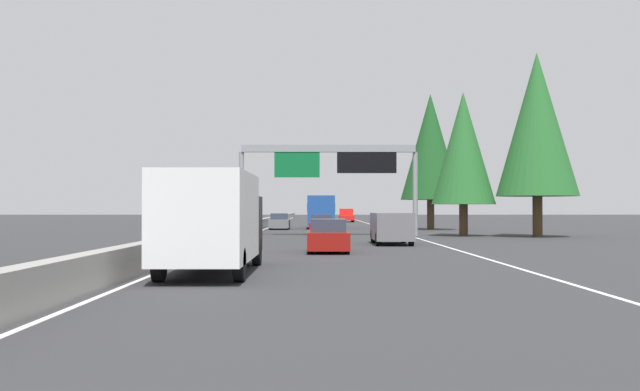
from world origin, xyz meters
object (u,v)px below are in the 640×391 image
object	(u,v)px
sign_gantry_overhead	(331,163)
conifer_right_near	(463,148)
box_truck_mid_center	(213,219)
sedan_near_center	(322,226)
minivan_mid_right	(391,227)
conifer_right_far	(430,147)
pickup_far_center	(346,215)
sedan_near_right	(280,222)
bus_distant_b	(321,210)
conifer_right_mid	(537,124)
sedan_far_right	(328,237)

from	to	relation	value
sign_gantry_overhead	conifer_right_near	world-z (taller)	conifer_right_near
box_truck_mid_center	conifer_right_near	xyz separation A→B (m)	(30.14, -13.37, 4.52)
sedan_near_center	minivan_mid_right	world-z (taller)	minivan_mid_right
box_truck_mid_center	minivan_mid_right	world-z (taller)	box_truck_mid_center
box_truck_mid_center	conifer_right_far	xyz separation A→B (m)	(45.75, -13.43, 5.89)
pickup_far_center	conifer_right_far	bearing A→B (deg)	-170.91
pickup_far_center	conifer_right_far	size ratio (longest dim) A/B	0.45
sign_gantry_overhead	conifer_right_far	distance (m)	17.77
pickup_far_center	sedan_near_right	distance (m)	38.11
pickup_far_center	minivan_mid_right	distance (m)	65.94
bus_distant_b	pickup_far_center	distance (m)	32.90
conifer_right_near	sedan_near_right	bearing A→B (deg)	39.64
pickup_far_center	minivan_mid_right	world-z (taller)	pickup_far_center
sign_gantry_overhead	conifer_right_mid	size ratio (longest dim) A/B	1.01
conifer_right_near	conifer_right_far	distance (m)	15.67
pickup_far_center	conifer_right_near	world-z (taller)	conifer_right_near
conifer_right_mid	conifer_right_near	bearing A→B (deg)	70.73
sedan_far_right	sedan_near_right	world-z (taller)	same
box_truck_mid_center	sedan_near_right	bearing A→B (deg)	0.36
sedan_near_center	sedan_near_right	size ratio (longest dim) A/B	1.00
bus_distant_b	minivan_mid_right	size ratio (longest dim) A/B	2.30
sign_gantry_overhead	box_truck_mid_center	size ratio (longest dim) A/B	1.49
conifer_right_near	sedan_far_right	bearing A→B (deg)	153.12
conifer_right_far	pickup_far_center	bearing A→B (deg)	9.09
box_truck_mid_center	bus_distant_b	world-z (taller)	bus_distant_b
sign_gantry_overhead	pickup_far_center	world-z (taller)	sign_gantry_overhead
sign_gantry_overhead	sedan_near_right	xyz separation A→B (m)	(15.81, 4.40, -4.43)
sign_gantry_overhead	sedan_near_right	size ratio (longest dim) A/B	2.88
pickup_far_center	sedan_near_right	bearing A→B (deg)	168.48
sedan_near_right	sedan_near_center	bearing A→B (deg)	-165.46
conifer_right_near	conifer_right_mid	bearing A→B (deg)	-109.27
pickup_far_center	conifer_right_mid	distance (m)	56.90
box_truck_mid_center	minivan_mid_right	xyz separation A→B (m)	(18.04, -7.12, -0.66)
sedan_far_right	conifer_right_far	world-z (taller)	conifer_right_far
conifer_right_near	conifer_right_far	world-z (taller)	conifer_right_far
sedan_far_right	pickup_far_center	distance (m)	73.20
sedan_near_center	conifer_right_mid	size ratio (longest dim) A/B	0.35
sedan_near_center	minivan_mid_right	size ratio (longest dim) A/B	0.88
bus_distant_b	conifer_right_near	world-z (taller)	conifer_right_near
sedan_far_right	conifer_right_mid	distance (m)	23.84
conifer_right_near	conifer_right_mid	world-z (taller)	conifer_right_mid
bus_distant_b	conifer_right_far	bearing A→B (deg)	-119.25
bus_distant_b	sedan_near_right	bearing A→B (deg)	140.86
sedan_near_center	conifer_right_far	xyz separation A→B (m)	(13.58, -9.98, 6.82)
bus_distant_b	conifer_right_mid	bearing A→B (deg)	-147.45
sign_gantry_overhead	sedan_near_center	size ratio (longest dim) A/B	2.88
conifer_right_near	conifer_right_far	bearing A→B (deg)	-0.24
pickup_far_center	conifer_right_near	xyz separation A→B (m)	(-53.83, -6.05, 5.22)
sedan_far_right	minivan_mid_right	xyz separation A→B (m)	(7.16, -3.52, 0.27)
sedan_near_right	conifer_right_far	size ratio (longest dim) A/B	0.36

